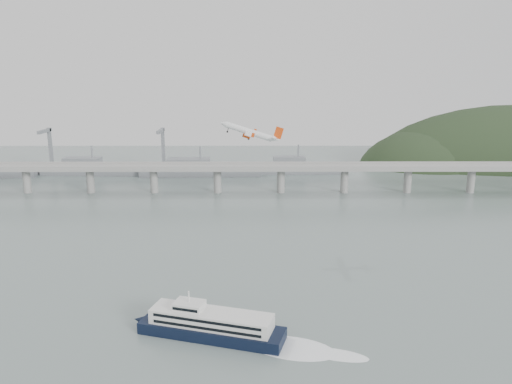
{
  "coord_description": "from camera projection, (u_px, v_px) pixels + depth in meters",
  "views": [
    {
      "loc": [
        -0.67,
        -183.07,
        94.48
      ],
      "look_at": [
        0.0,
        55.0,
        36.0
      ],
      "focal_mm": 35.0,
      "sensor_mm": 36.0,
      "label": 1
    }
  ],
  "objects": [
    {
      "name": "ground",
      "position": [
        256.0,
        311.0,
        200.32
      ],
      "size": [
        900.0,
        900.0,
        0.0
      ],
      "primitive_type": "plane",
      "color": "slate",
      "rests_on": "ground"
    },
    {
      "name": "bridge",
      "position": [
        254.0,
        171.0,
        390.33
      ],
      "size": [
        800.0,
        22.0,
        23.9
      ],
      "color": "gray",
      "rests_on": "ground"
    },
    {
      "name": "distant_fleet",
      "position": [
        86.0,
        169.0,
        455.84
      ],
      "size": [
        453.0,
        60.9,
        40.0
      ],
      "color": "slate",
      "rests_on": "ground"
    },
    {
      "name": "ferry",
      "position": [
        211.0,
        325.0,
        180.89
      ],
      "size": [
        86.19,
        33.64,
        16.63
      ],
      "rotation": [
        0.0,
        0.0,
        -0.28
      ],
      "color": "black",
      "rests_on": "ground"
    },
    {
      "name": "airliner",
      "position": [
        251.0,
        132.0,
        253.94
      ],
      "size": [
        33.48,
        30.16,
        12.34
      ],
      "rotation": [
        0.05,
        -0.3,
        3.09
      ],
      "color": "white",
      "rests_on": "ground"
    }
  ]
}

